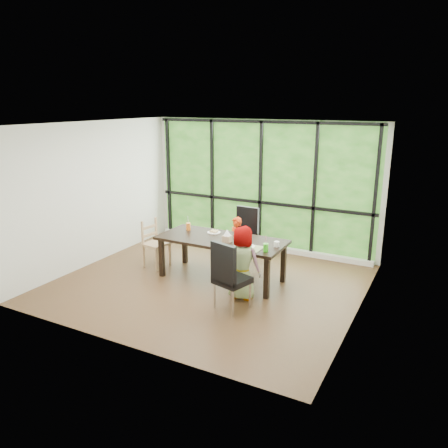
{
  "coord_description": "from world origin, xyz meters",
  "views": [
    {
      "loc": [
        3.5,
        -6.11,
        3.05
      ],
      "look_at": [
        0.2,
        0.18,
        1.05
      ],
      "focal_mm": 35.12,
      "sensor_mm": 36.0,
      "label": 1
    }
  ],
  "objects_px": {
    "child_toddler": "(236,243)",
    "plate_far": "(214,232)",
    "chair_end_beech": "(156,244)",
    "orange_cup": "(188,226)",
    "green_cup": "(266,248)",
    "child_older": "(242,263)",
    "plate_near": "(247,246)",
    "tissue_box": "(227,239)",
    "white_mug": "(277,244)",
    "dining_table": "(222,259)",
    "chair_interior_leather": "(232,275)",
    "chair_window_leather": "(243,236)"
  },
  "relations": [
    {
      "from": "child_toddler",
      "to": "plate_far",
      "type": "height_order",
      "value": "child_toddler"
    },
    {
      "from": "child_toddler",
      "to": "chair_end_beech",
      "type": "bearing_deg",
      "value": -134.15
    },
    {
      "from": "orange_cup",
      "to": "green_cup",
      "type": "height_order",
      "value": "same"
    },
    {
      "from": "child_older",
      "to": "chair_end_beech",
      "type": "bearing_deg",
      "value": -15.67
    },
    {
      "from": "chair_end_beech",
      "to": "green_cup",
      "type": "height_order",
      "value": "chair_end_beech"
    },
    {
      "from": "chair_end_beech",
      "to": "plate_near",
      "type": "distance_m",
      "value": 1.99
    },
    {
      "from": "child_toddler",
      "to": "tissue_box",
      "type": "xyz_separation_m",
      "value": [
        0.17,
        -0.7,
        0.31
      ]
    },
    {
      "from": "child_older",
      "to": "white_mug",
      "type": "height_order",
      "value": "child_older"
    },
    {
      "from": "plate_far",
      "to": "orange_cup",
      "type": "bearing_deg",
      "value": -173.59
    },
    {
      "from": "green_cup",
      "to": "tissue_box",
      "type": "xyz_separation_m",
      "value": [
        -0.77,
        0.15,
        -0.01
      ]
    },
    {
      "from": "plate_far",
      "to": "plate_near",
      "type": "relative_size",
      "value": 0.86
    },
    {
      "from": "dining_table",
      "to": "plate_far",
      "type": "distance_m",
      "value": 0.53
    },
    {
      "from": "plate_near",
      "to": "white_mug",
      "type": "bearing_deg",
      "value": 29.31
    },
    {
      "from": "chair_interior_leather",
      "to": "tissue_box",
      "type": "bearing_deg",
      "value": -41.86
    },
    {
      "from": "dining_table",
      "to": "tissue_box",
      "type": "height_order",
      "value": "tissue_box"
    },
    {
      "from": "chair_end_beech",
      "to": "child_toddler",
      "type": "bearing_deg",
      "value": -58.13
    },
    {
      "from": "orange_cup",
      "to": "dining_table",
      "type": "bearing_deg",
      "value": -12.71
    },
    {
      "from": "child_toddler",
      "to": "plate_far",
      "type": "xyz_separation_m",
      "value": [
        -0.28,
        -0.34,
        0.26
      ]
    },
    {
      "from": "chair_end_beech",
      "to": "plate_far",
      "type": "bearing_deg",
      "value": -68.28
    },
    {
      "from": "child_older",
      "to": "child_toddler",
      "type": "bearing_deg",
      "value": -61.14
    },
    {
      "from": "chair_end_beech",
      "to": "green_cup",
      "type": "relative_size",
      "value": 6.76
    },
    {
      "from": "dining_table",
      "to": "child_older",
      "type": "xyz_separation_m",
      "value": [
        0.66,
        -0.54,
        0.22
      ]
    },
    {
      "from": "child_toddler",
      "to": "chair_window_leather",
      "type": "bearing_deg",
      "value": 115.27
    },
    {
      "from": "plate_far",
      "to": "tissue_box",
      "type": "height_order",
      "value": "tissue_box"
    },
    {
      "from": "chair_end_beech",
      "to": "tissue_box",
      "type": "bearing_deg",
      "value": -85.26
    },
    {
      "from": "green_cup",
      "to": "tissue_box",
      "type": "relative_size",
      "value": 1.0
    },
    {
      "from": "chair_end_beech",
      "to": "tissue_box",
      "type": "xyz_separation_m",
      "value": [
        1.55,
        -0.09,
        0.36
      ]
    },
    {
      "from": "plate_near",
      "to": "plate_far",
      "type": "bearing_deg",
      "value": 152.52
    },
    {
      "from": "chair_interior_leather",
      "to": "child_toddler",
      "type": "height_order",
      "value": "chair_interior_leather"
    },
    {
      "from": "plate_near",
      "to": "green_cup",
      "type": "xyz_separation_m",
      "value": [
        0.36,
        -0.07,
        0.06
      ]
    },
    {
      "from": "dining_table",
      "to": "chair_end_beech",
      "type": "distance_m",
      "value": 1.39
    },
    {
      "from": "chair_window_leather",
      "to": "orange_cup",
      "type": "relative_size",
      "value": 8.12
    },
    {
      "from": "chair_window_leather",
      "to": "green_cup",
      "type": "bearing_deg",
      "value": -48.85
    },
    {
      "from": "dining_table",
      "to": "green_cup",
      "type": "relative_size",
      "value": 16.7
    },
    {
      "from": "child_toddler",
      "to": "child_older",
      "type": "distance_m",
      "value": 1.3
    },
    {
      "from": "green_cup",
      "to": "chair_window_leather",
      "type": "bearing_deg",
      "value": 128.96
    },
    {
      "from": "dining_table",
      "to": "child_toddler",
      "type": "distance_m",
      "value": 0.59
    },
    {
      "from": "chair_end_beech",
      "to": "white_mug",
      "type": "bearing_deg",
      "value": -80.38
    },
    {
      "from": "plate_near",
      "to": "chair_interior_leather",
      "type": "bearing_deg",
      "value": -81.75
    },
    {
      "from": "chair_end_beech",
      "to": "plate_far",
      "type": "distance_m",
      "value": 1.17
    },
    {
      "from": "child_toddler",
      "to": "child_older",
      "type": "xyz_separation_m",
      "value": [
        0.66,
        -1.12,
        0.1
      ]
    },
    {
      "from": "child_toddler",
      "to": "white_mug",
      "type": "bearing_deg",
      "value": -6.33
    },
    {
      "from": "dining_table",
      "to": "chair_interior_leather",
      "type": "height_order",
      "value": "chair_interior_leather"
    },
    {
      "from": "chair_window_leather",
      "to": "orange_cup",
      "type": "height_order",
      "value": "chair_window_leather"
    },
    {
      "from": "chair_interior_leather",
      "to": "plate_far",
      "type": "relative_size",
      "value": 4.55
    },
    {
      "from": "child_toddler",
      "to": "tissue_box",
      "type": "distance_m",
      "value": 0.78
    },
    {
      "from": "orange_cup",
      "to": "chair_window_leather",
      "type": "bearing_deg",
      "value": 43.24
    },
    {
      "from": "chair_interior_leather",
      "to": "orange_cup",
      "type": "distance_m",
      "value": 1.87
    },
    {
      "from": "chair_interior_leather",
      "to": "white_mug",
      "type": "distance_m",
      "value": 1.05
    },
    {
      "from": "child_toddler",
      "to": "white_mug",
      "type": "distance_m",
      "value": 1.18
    }
  ]
}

